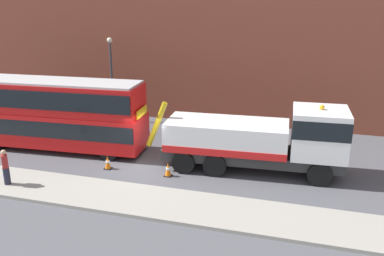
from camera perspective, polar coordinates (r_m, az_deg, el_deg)
ground_plane at (r=22.85m, az=-5.59°, el=-4.75°), size 120.00×120.00×0.00m
near_kerb at (r=19.35m, az=-10.24°, el=-9.10°), size 60.00×2.80×0.15m
building_facade at (r=29.45m, az=0.51°, el=16.55°), size 60.00×1.50×16.00m
recovery_tow_truck at (r=21.44m, az=9.41°, el=-1.43°), size 10.21×3.18×3.67m
double_decker_bus at (r=25.53m, az=-18.51°, el=2.13°), size 11.15×3.22×4.06m
pedestrian_onlooker at (r=21.54m, az=-23.81°, el=-4.89°), size 0.46×0.47×1.71m
traffic_cone_near_bus at (r=22.37m, az=-11.28°, el=-4.60°), size 0.36×0.36×0.72m
traffic_cone_midway at (r=21.14m, az=-3.26°, el=-5.63°), size 0.36×0.36×0.72m
street_lamp at (r=29.85m, az=-10.80°, el=7.38°), size 0.36×0.36×5.83m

